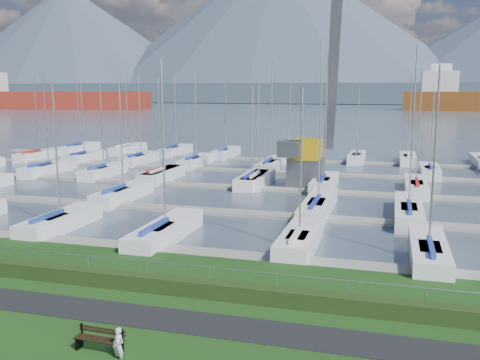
% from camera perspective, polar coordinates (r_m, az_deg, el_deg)
% --- Properties ---
extents(path, '(160.00, 2.00, 0.04)m').
position_cam_1_polar(path, '(22.27, -10.90, -14.02)').
color(path, black).
rests_on(path, grass).
extents(water, '(800.00, 540.00, 0.20)m').
position_cam_1_polar(water, '(281.44, 14.01, 7.59)').
color(water, '#435262').
extents(hedge, '(80.00, 0.70, 0.70)m').
position_cam_1_polar(hedge, '(24.32, -8.13, -10.99)').
color(hedge, '#203313').
rests_on(hedge, grass).
extents(fence, '(80.00, 0.04, 0.04)m').
position_cam_1_polar(fence, '(24.37, -7.80, -8.81)').
color(fence, gray).
rests_on(fence, grass).
extents(foothill, '(900.00, 80.00, 12.00)m').
position_cam_1_polar(foothill, '(351.27, 14.45, 8.99)').
color(foothill, '#3C4C57').
rests_on(foothill, water).
extents(mountains, '(1190.00, 360.00, 115.00)m').
position_cam_1_polar(mountains, '(427.43, 15.99, 14.47)').
color(mountains, '#3B4356').
rests_on(mountains, water).
extents(docks, '(90.00, 41.60, 0.25)m').
position_cam_1_polar(docks, '(48.92, 4.47, -1.04)').
color(docks, slate).
rests_on(docks, water).
extents(bench_right, '(1.81, 0.48, 0.85)m').
position_cam_1_polar(bench_right, '(19.73, -14.70, -16.13)').
color(bench_right, black).
rests_on(bench_right, grass).
extents(person, '(0.52, 0.43, 1.24)m').
position_cam_1_polar(person, '(18.99, -12.86, -16.44)').
color(person, silver).
rests_on(person, grass).
extents(crane, '(5.42, 13.23, 22.35)m').
position_cam_1_polar(crane, '(51.53, 7.88, 5.67)').
color(crane, '#5C5D63').
rests_on(crane, water).
extents(cargo_ship_west, '(89.81, 30.13, 21.50)m').
position_cam_1_polar(cargo_ship_west, '(258.16, -20.45, 7.99)').
color(cargo_ship_west, maroon).
rests_on(cargo_ship_west, water).
extents(sailboat_fleet, '(75.88, 49.77, 12.99)m').
position_cam_1_polar(sailboat_fleet, '(50.80, 2.78, 5.63)').
color(sailboat_fleet, silver).
rests_on(sailboat_fleet, water).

